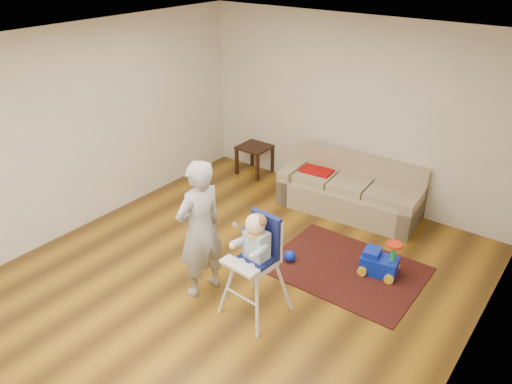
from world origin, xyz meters
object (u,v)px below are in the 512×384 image
Objects in this scene: ride_on_toy at (380,257)px; toy_ball at (290,256)px; high_chair at (255,267)px; sofa at (351,187)px; side_table at (255,159)px; adult at (200,230)px.

ride_on_toy is 1.09m from toy_ball.
toy_ball is at bearing 106.61° from high_chair.
ride_on_toy is (1.01, -1.18, -0.14)m from sofa.
side_table is 0.41× the size of high_chair.
sofa is 1.65m from toy_ball.
high_chair reaches higher than ride_on_toy.
side_table reaches higher than ride_on_toy.
side_table is at bearing -144.51° from adult.
sofa is at bearing 99.89° from high_chair.
toy_ball is at bearing -164.70° from ride_on_toy.
sofa is 2.62m from high_chair.
toy_ball is at bearing -43.62° from side_table.
high_chair reaches higher than side_table.
side_table is at bearing 145.67° from ride_on_toy.
toy_ball is 1.12m from high_chair.
adult reaches higher than side_table.
sofa reaches higher than toy_ball.
ride_on_toy is 0.29× the size of adult.
sofa is 1.92m from side_table.
ride_on_toy is at bearing -54.06° from sofa.
adult is at bearing -114.98° from toy_ball.
adult is (-0.49, -1.05, 0.72)m from toy_ball.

